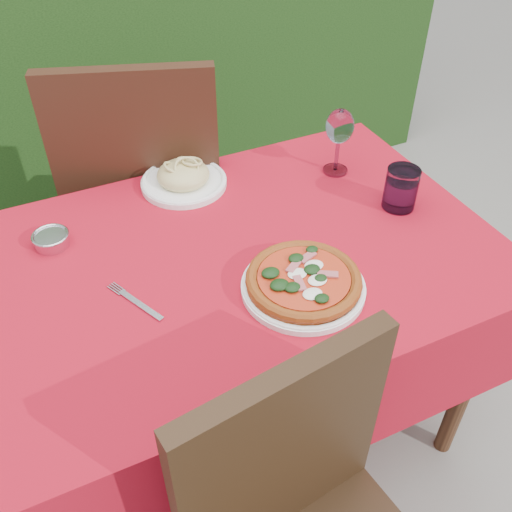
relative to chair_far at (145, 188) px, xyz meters
name	(u,v)px	position (x,y,z in m)	size (l,w,h in m)	color
ground	(244,424)	(0.08, -0.58, -0.60)	(60.00, 60.00, 0.00)	slate
dining_table	(241,296)	(0.08, -0.58, -0.01)	(1.26, 0.86, 0.75)	#472916
chair_far	(145,188)	(0.00, 0.00, 0.00)	(0.60, 0.60, 1.06)	black
pizza_plate	(303,282)	(0.16, -0.76, 0.17)	(0.29, 0.29, 0.05)	white
pasta_plate	(183,178)	(0.06, -0.24, 0.17)	(0.24, 0.24, 0.07)	white
water_glass	(401,190)	(0.54, -0.58, 0.19)	(0.09, 0.09, 0.11)	silver
wine_glass	(340,129)	(0.48, -0.36, 0.28)	(0.08, 0.08, 0.20)	silver
fork	(141,305)	(-0.19, -0.65, 0.15)	(0.02, 0.18, 0.00)	#B7B7BE
steel_ramekin	(52,240)	(-0.33, -0.35, 0.16)	(0.08, 0.08, 0.03)	silver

